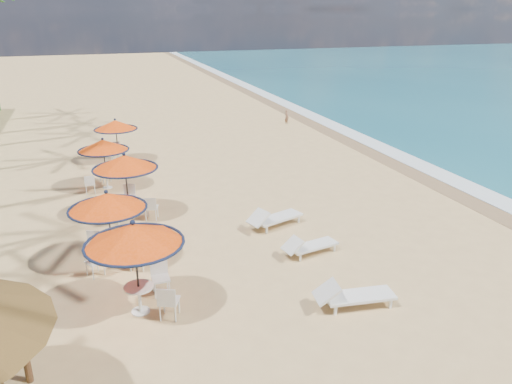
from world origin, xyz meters
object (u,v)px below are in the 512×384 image
station_2 (126,170)px  lounger_mid (308,245)px  station_0 (138,242)px  station_1 (107,211)px  lounger_far (273,218)px  station_3 (102,150)px  lounger_near (352,295)px  station_4 (115,129)px

station_2 → lounger_mid: 7.10m
station_0 → station_1: bearing=101.8°
station_0 → station_1: (-0.58, 2.77, -0.20)m
lounger_mid → lounger_far: bearing=86.3°
station_3 → lounger_near: bearing=-64.3°
station_0 → lounger_near: (5.04, -1.49, -1.57)m
station_1 → station_2: size_ratio=0.97×
station_0 → station_2: size_ratio=1.04×
station_4 → station_0: bearing=-91.4°
station_0 → station_3: size_ratio=1.13×
lounger_near → lounger_far: (-0.15, 5.29, 0.00)m
lounger_far → station_1: bearing=171.5°
lounger_near → lounger_far: 5.29m
lounger_near → station_0: bearing=170.6°
lounger_near → station_2: bearing=128.5°
station_2 → station_4: station_2 is taller
lounger_mid → lounger_far: size_ratio=0.87×
station_3 → lounger_mid: station_3 is taller
station_3 → station_4: size_ratio=1.02×
station_1 → lounger_far: size_ratio=1.08×
station_3 → lounger_near: 12.67m
station_2 → station_4: 7.36m
station_2 → lounger_far: bearing=-28.9°
station_1 → lounger_mid: station_1 is taller
station_2 → lounger_near: station_2 is taller
station_2 → lounger_far: station_2 is taller
station_3 → station_0: bearing=-87.6°
station_1 → lounger_near: 7.18m
station_1 → lounger_mid: 6.07m
station_3 → station_1: bearing=-91.3°
station_4 → lounger_mid: bearing=-68.3°
station_4 → lounger_far: (4.56, -9.93, -1.31)m
lounger_near → lounger_mid: 3.00m
station_4 → station_3: bearing=-101.1°
station_1 → lounger_mid: bearing=-12.3°
station_0 → lounger_far: station_0 is taller
station_1 → station_3: 7.10m
station_1 → lounger_far: (5.47, 1.03, -1.37)m
station_0 → lounger_far: size_ratio=1.15×
station_2 → station_3: bearing=100.6°
station_3 → lounger_mid: bearing=-56.1°
station_2 → station_1: bearing=-102.8°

